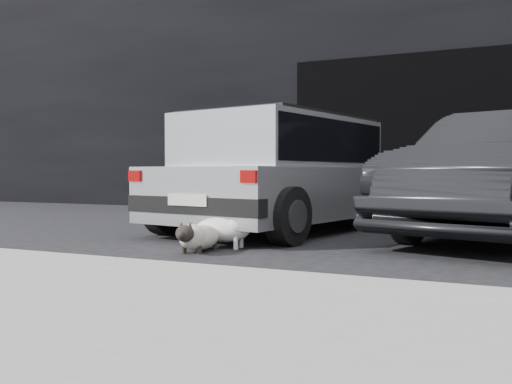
% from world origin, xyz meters
% --- Properties ---
extents(ground, '(80.00, 80.00, 0.00)m').
position_xyz_m(ground, '(0.00, 0.00, 0.00)').
color(ground, black).
rests_on(ground, ground).
extents(building_facade, '(34.00, 4.00, 5.00)m').
position_xyz_m(building_facade, '(1.00, 6.00, 2.50)').
color(building_facade, black).
rests_on(building_facade, ground).
extents(garage_opening, '(4.00, 0.10, 2.60)m').
position_xyz_m(garage_opening, '(1.00, 3.99, 1.30)').
color(garage_opening, black).
rests_on(garage_opening, ground).
extents(curb, '(18.00, 0.25, 0.12)m').
position_xyz_m(curb, '(1.00, -2.60, 0.06)').
color(curb, gray).
rests_on(curb, ground).
extents(sidewalk, '(18.00, 2.20, 0.11)m').
position_xyz_m(sidewalk, '(1.00, -3.80, 0.06)').
color(sidewalk, gray).
rests_on(sidewalk, ground).
extents(silver_hatchback, '(2.31, 3.84, 1.33)m').
position_xyz_m(silver_hatchback, '(0.08, 0.73, 0.73)').
color(silver_hatchback, silver).
rests_on(silver_hatchback, ground).
extents(cat_siamese, '(0.32, 0.82, 0.28)m').
position_xyz_m(cat_siamese, '(0.07, -1.31, 0.13)').
color(cat_siamese, beige).
rests_on(cat_siamese, ground).
extents(cat_white, '(0.77, 0.30, 0.36)m').
position_xyz_m(cat_white, '(0.18, -0.97, 0.18)').
color(cat_white, white).
rests_on(cat_white, ground).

